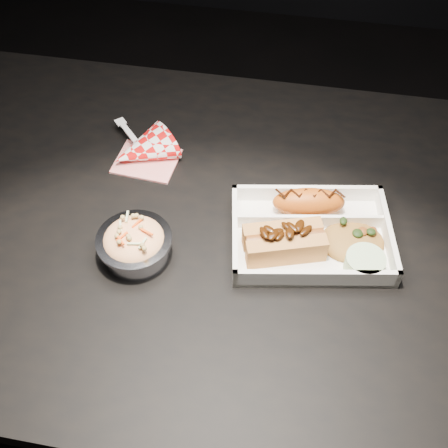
{
  "coord_description": "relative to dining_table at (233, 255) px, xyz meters",
  "views": [
    {
      "loc": [
        0.09,
        -0.59,
        1.46
      ],
      "look_at": [
        -0.01,
        -0.06,
        0.81
      ],
      "focal_mm": 45.0,
      "sensor_mm": 36.0,
      "label": 1
    }
  ],
  "objects": [
    {
      "name": "fried_pastry",
      "position": [
        0.12,
        0.04,
        0.12
      ],
      "size": [
        0.13,
        0.07,
        0.05
      ],
      "primitive_type": "ellipsoid",
      "rotation": [
        0.0,
        0.0,
        0.17
      ],
      "color": "#C45713",
      "rests_on": "food_tray"
    },
    {
      "name": "hotdog",
      "position": [
        0.09,
        -0.05,
        0.12
      ],
      "size": [
        0.14,
        0.09,
        0.06
      ],
      "rotation": [
        0.0,
        0.0,
        0.31
      ],
      "color": "#B97C3F",
      "rests_on": "food_tray"
    },
    {
      "name": "cupcake_liner",
      "position": [
        0.21,
        -0.06,
        0.11
      ],
      "size": [
        0.06,
        0.06,
        0.03
      ],
      "primitive_type": "cylinder",
      "color": "#B4D4A0",
      "rests_on": "food_tray"
    },
    {
      "name": "fried_rice_mound",
      "position": [
        0.19,
        -0.02,
        0.11
      ],
      "size": [
        0.12,
        0.1,
        0.03
      ],
      "primitive_type": "ellipsoid",
      "rotation": [
        0.0,
        0.0,
        0.17
      ],
      "color": "#A26E2F",
      "rests_on": "food_tray"
    },
    {
      "name": "napkin_fork",
      "position": [
        -0.19,
        0.12,
        0.11
      ],
      "size": [
        0.15,
        0.15,
        0.1
      ],
      "rotation": [
        0.0,
        0.0,
        -0.83
      ],
      "color": "red",
      "rests_on": "dining_table"
    },
    {
      "name": "food_tray",
      "position": [
        0.13,
        -0.02,
        0.1
      ],
      "size": [
        0.28,
        0.22,
        0.04
      ],
      "rotation": [
        0.0,
        0.0,
        0.17
      ],
      "color": "white",
      "rests_on": "dining_table"
    },
    {
      "name": "foil_coleslaw_cup",
      "position": [
        -0.14,
        -0.09,
        0.12
      ],
      "size": [
        0.12,
        0.12,
        0.07
      ],
      "color": "silver",
      "rests_on": "dining_table"
    },
    {
      "name": "dining_table",
      "position": [
        0.0,
        0.0,
        0.0
      ],
      "size": [
        1.2,
        0.8,
        0.75
      ],
      "color": "black",
      "rests_on": "ground"
    },
    {
      "name": "floor",
      "position": [
        0.0,
        0.0,
        -0.68
      ],
      "size": [
        4.0,
        4.0,
        0.05
      ],
      "primitive_type": "cube",
      "color": "black",
      "rests_on": "ground"
    }
  ]
}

